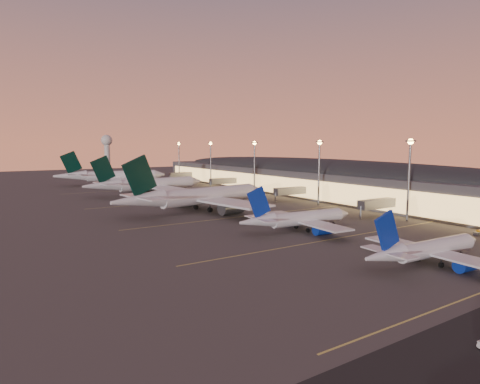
# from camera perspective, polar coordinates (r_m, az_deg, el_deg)

# --- Properties ---
(ground) EXTENTS (700.00, 700.00, 0.00)m
(ground) POSITION_cam_1_polar(r_m,az_deg,el_deg) (110.51, 11.84, -5.96)
(ground) COLOR #42403D
(airliner_narrow_south) EXTENTS (33.80, 30.19, 12.08)m
(airliner_narrow_south) POSITION_cam_1_polar(r_m,az_deg,el_deg) (88.93, 24.98, -7.46)
(airliner_narrow_south) COLOR silver
(airliner_narrow_south) RESTS_ON ground
(airliner_narrow_north) EXTENTS (37.04, 33.15, 13.23)m
(airliner_narrow_north) POSITION_cam_1_polar(r_m,az_deg,el_deg) (113.27, 8.27, -3.81)
(airliner_narrow_north) COLOR silver
(airliner_narrow_north) RESTS_ON ground
(airliner_wide_near) EXTENTS (65.23, 60.17, 20.92)m
(airliner_wide_near) POSITION_cam_1_polar(r_m,az_deg,el_deg) (145.46, -6.08, -0.68)
(airliner_wide_near) COLOR silver
(airliner_wide_near) RESTS_ON ground
(airliner_wide_mid) EXTENTS (60.72, 55.51, 19.42)m
(airliner_wide_mid) POSITION_cam_1_polar(r_m,az_deg,el_deg) (199.03, -13.06, 1.04)
(airliner_wide_mid) COLOR silver
(airliner_wide_mid) RESTS_ON ground
(airliner_wide_far) EXTENTS (64.81, 59.61, 20.75)m
(airliner_wide_far) POSITION_cam_1_polar(r_m,az_deg,el_deg) (254.92, -17.74, 2.17)
(airliner_wide_far) COLOR silver
(airliner_wide_far) RESTS_ON ground
(terminal_building) EXTENTS (56.35, 255.00, 17.46)m
(terminal_building) POSITION_cam_1_polar(r_m,az_deg,el_deg) (203.59, 10.09, 2.30)
(terminal_building) COLOR #454449
(terminal_building) RESTS_ON ground
(light_masts) EXTENTS (2.20, 217.20, 25.90)m
(light_masts) POSITION_cam_1_polar(r_m,az_deg,el_deg) (180.67, 5.70, 4.62)
(light_masts) COLOR slate
(light_masts) RESTS_ON ground
(radar_tower) EXTENTS (9.00, 9.00, 32.50)m
(radar_tower) POSITION_cam_1_polar(r_m,az_deg,el_deg) (347.54, -18.39, 5.98)
(radar_tower) COLOR silver
(radar_tower) RESTS_ON ground
(lane_markings) EXTENTS (90.00, 180.36, 0.00)m
(lane_markings) POSITION_cam_1_polar(r_m,az_deg,el_deg) (141.25, 0.41, -3.07)
(lane_markings) COLOR #D8C659
(lane_markings) RESTS_ON ground
(baggage_tug_b) EXTENTS (4.13, 1.93, 1.21)m
(baggage_tug_b) POSITION_cam_1_polar(r_m,az_deg,el_deg) (125.68, 30.99, -4.99)
(baggage_tug_b) COLOR orange
(baggage_tug_b) RESTS_ON ground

